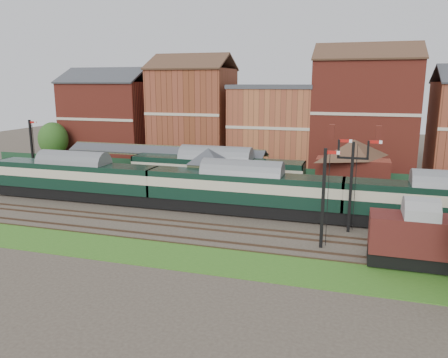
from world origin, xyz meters
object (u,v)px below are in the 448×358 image
(goods_van_a, at_px, (418,237))
(platform_railcar, at_px, (216,172))
(semaphore_bracket, at_px, (352,181))
(signal_box, at_px, (208,174))
(dmu_train, at_px, (242,189))

(goods_van_a, bearing_deg, platform_railcar, 142.10)
(semaphore_bracket, xyz_separation_m, goods_van_a, (4.73, -6.50, -2.37))
(goods_van_a, bearing_deg, signal_box, 148.22)
(platform_railcar, distance_m, goods_van_a, 25.24)
(dmu_train, bearing_deg, signal_box, 145.15)
(platform_railcar, height_order, goods_van_a, platform_railcar)
(semaphore_bracket, distance_m, goods_van_a, 8.38)
(semaphore_bracket, height_order, platform_railcar, semaphore_bracket)
(dmu_train, distance_m, goods_van_a, 17.59)
(platform_railcar, xyz_separation_m, goods_van_a, (19.91, -15.50, -0.46))
(semaphore_bracket, bearing_deg, platform_railcar, 149.34)
(semaphore_bracket, bearing_deg, signal_box, 159.08)
(goods_van_a, bearing_deg, semaphore_bracket, 126.07)
(signal_box, height_order, platform_railcar, signal_box)
(signal_box, bearing_deg, platform_railcar, 92.48)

